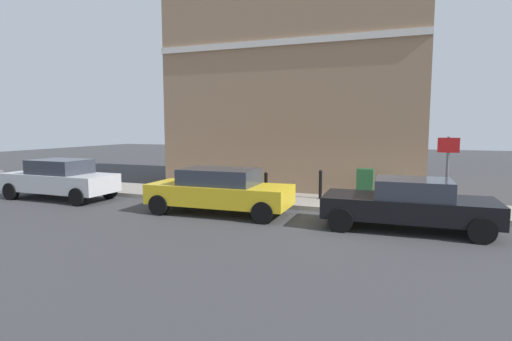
# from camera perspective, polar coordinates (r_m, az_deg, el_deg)

# --- Properties ---
(ground) EXTENTS (80.00, 80.00, 0.00)m
(ground) POSITION_cam_1_polar(r_m,az_deg,el_deg) (12.34, 14.08, -6.80)
(ground) COLOR #38383A
(sidewalk) EXTENTS (2.47, 30.00, 0.15)m
(sidewalk) POSITION_cam_1_polar(r_m,az_deg,el_deg) (15.96, -6.99, -3.42)
(sidewalk) COLOR gray
(sidewalk) RESTS_ON ground
(corner_building) EXTENTS (7.68, 10.69, 9.67)m
(corner_building) POSITION_cam_1_polar(r_m,az_deg,el_deg) (19.62, 6.94, 12.34)
(corner_building) COLOR #937256
(corner_building) RESTS_ON ground
(car_black) EXTENTS (1.98, 4.41, 1.37)m
(car_black) POSITION_cam_1_polar(r_m,az_deg,el_deg) (11.47, 20.81, -4.40)
(car_black) COLOR black
(car_black) RESTS_ON ground
(car_yellow) EXTENTS (1.90, 4.53, 1.44)m
(car_yellow) POSITION_cam_1_polar(r_m,az_deg,el_deg) (12.70, -5.20, -2.79)
(car_yellow) COLOR gold
(car_yellow) RESTS_ON ground
(car_silver) EXTENTS (1.82, 4.38, 1.51)m
(car_silver) POSITION_cam_1_polar(r_m,az_deg,el_deg) (16.90, -26.02, -1.08)
(car_silver) COLOR #B7B7BC
(car_silver) RESTS_ON ground
(utility_cabinet) EXTENTS (0.46, 0.61, 1.15)m
(utility_cabinet) POSITION_cam_1_polar(r_m,az_deg,el_deg) (14.40, 15.17, -2.21)
(utility_cabinet) COLOR #1E4C28
(utility_cabinet) RESTS_ON sidewalk
(bollard_near_cabinet) EXTENTS (0.14, 0.14, 1.04)m
(bollard_near_cabinet) POSITION_cam_1_polar(r_m,az_deg,el_deg) (14.72, 9.12, -1.79)
(bollard_near_cabinet) COLOR black
(bollard_near_cabinet) RESTS_ON sidewalk
(bollard_far_kerb) EXTENTS (0.14, 0.14, 1.04)m
(bollard_far_kerb) POSITION_cam_1_polar(r_m,az_deg,el_deg) (13.86, 1.42, -2.22)
(bollard_far_kerb) COLOR black
(bollard_far_kerb) RESTS_ON sidewalk
(street_sign) EXTENTS (0.08, 0.60, 2.30)m
(street_sign) POSITION_cam_1_polar(r_m,az_deg,el_deg) (13.20, 25.51, 0.93)
(street_sign) COLOR #59595B
(street_sign) RESTS_ON sidewalk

